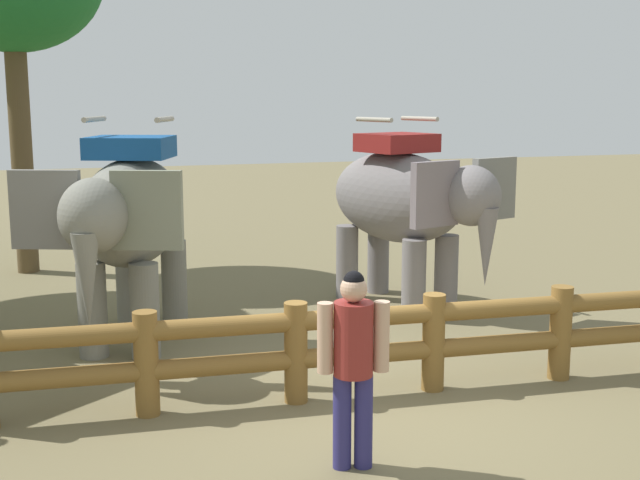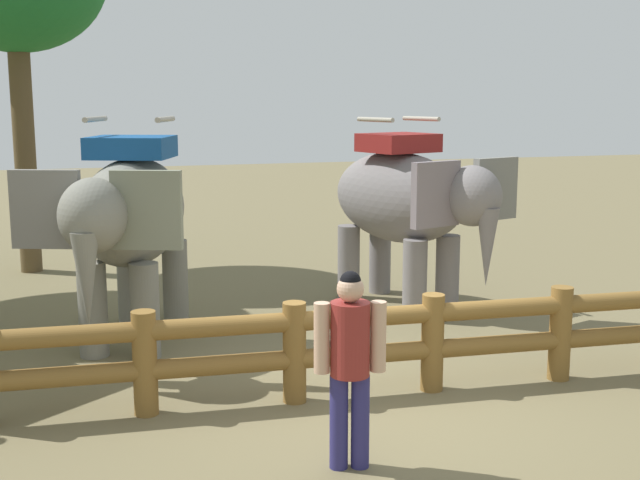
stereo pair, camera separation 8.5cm
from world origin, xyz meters
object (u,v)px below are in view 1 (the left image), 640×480
object	(u,v)px
elephant_near_left	(128,219)
tourist_woman_in_black	(353,355)
elephant_center	(405,202)
log_fence	(366,340)

from	to	relation	value
elephant_near_left	tourist_woman_in_black	size ratio (longest dim) A/B	2.00
elephant_center	tourist_woman_in_black	bearing A→B (deg)	-117.99
elephant_near_left	tourist_woman_in_black	world-z (taller)	elephant_near_left
elephant_near_left	tourist_woman_in_black	distance (m)	4.50
elephant_center	elephant_near_left	bearing A→B (deg)	-171.28
log_fence	tourist_woman_in_black	distance (m)	1.76
elephant_near_left	elephant_center	distance (m)	4.06
tourist_woman_in_black	elephant_center	bearing A→B (deg)	62.01
log_fence	tourist_woman_in_black	size ratio (longest dim) A/B	4.53
log_fence	tourist_woman_in_black	world-z (taller)	tourist_woman_in_black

